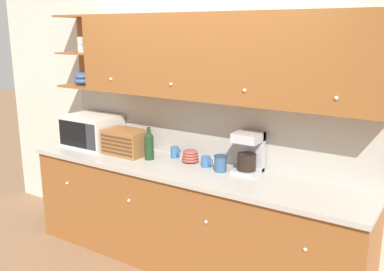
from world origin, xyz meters
name	(u,v)px	position (x,y,z in m)	size (l,w,h in m)	color
ground_plane	(204,249)	(0.00, 0.00, 0.00)	(24.00, 24.00, 0.00)	#896647
wall_back	(207,120)	(0.00, 0.03, 1.30)	(5.58, 0.06, 2.60)	beige
counter_unit	(186,217)	(0.00, -0.31, 0.47)	(3.20, 0.66, 0.94)	#935628
backsplash_panel	(205,128)	(0.00, -0.01, 1.24)	(3.18, 0.01, 0.59)	#B7B2A8
upper_cabinets	(212,57)	(0.17, -0.17, 1.89)	(3.18, 0.35, 0.72)	#935628
microwave	(92,131)	(-1.21, -0.24, 1.10)	(0.54, 0.43, 0.32)	silver
bread_box	(126,142)	(-0.71, -0.29, 1.06)	(0.41, 0.28, 0.24)	#996033
wine_bottle	(149,145)	(-0.42, -0.30, 1.08)	(0.09, 0.09, 0.31)	#19381E
mug_blue_second	(175,152)	(-0.25, -0.13, 0.99)	(0.09, 0.08, 0.11)	#38669E
bowl_stack_on_counter	(190,156)	(-0.05, -0.17, 0.99)	(0.16, 0.16, 0.12)	#9E473D
mug	(206,162)	(0.14, -0.21, 0.99)	(0.10, 0.08, 0.09)	#38669E
storage_canister	(220,163)	(0.30, -0.25, 1.01)	(0.11, 0.11, 0.14)	#33567A
coffee_maker	(249,152)	(0.51, -0.13, 1.11)	(0.21, 0.23, 0.35)	#B7B7BC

